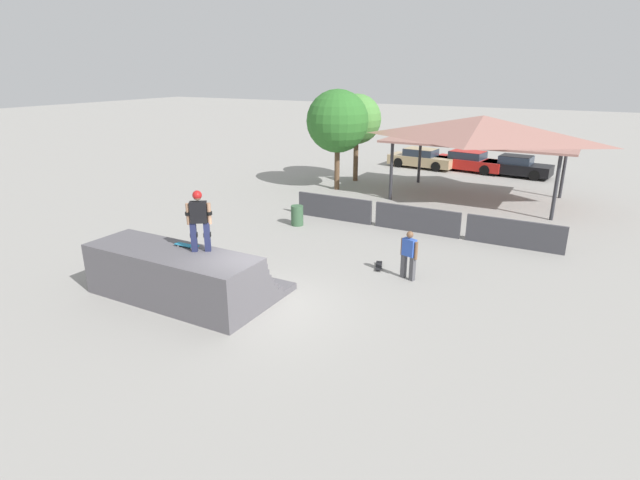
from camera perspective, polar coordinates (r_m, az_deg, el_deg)
ground_plane at (r=14.23m, az=-6.97°, el=-7.59°), size 160.00×160.00×0.00m
quarter_pipe_ramp at (r=15.00m, az=-15.70°, el=-3.92°), size 5.32×3.23×1.51m
skater_on_deck at (r=14.00m, az=-13.67°, el=2.59°), size 0.70×0.54×1.73m
skateboard_on_deck at (r=14.67m, az=-14.92°, el=-0.60°), size 0.79×0.22×0.09m
bystander_walking at (r=15.83m, az=10.12°, el=-1.44°), size 0.63×0.34×1.59m
skateboard_on_ground at (r=16.90m, az=6.74°, el=-2.93°), size 0.46×0.82×0.09m
barrier_fence at (r=20.61m, az=11.00°, el=2.29°), size 11.08×0.12×1.05m
pavilion_shelter at (r=26.29m, az=18.07°, el=11.97°), size 8.90×5.31×4.17m
tree_beside_pavilion at (r=29.43m, az=4.21°, el=13.58°), size 2.82×2.82×4.99m
tree_far_back at (r=27.14m, az=2.02°, el=13.40°), size 3.30×3.30×5.34m
trash_bin at (r=21.20m, az=-2.63°, el=2.82°), size 0.52×0.52×0.85m
parked_car_tan at (r=34.53m, az=11.53°, el=9.11°), size 4.50×2.12×1.27m
parked_car_red at (r=34.16m, az=16.61°, el=8.60°), size 4.74×2.44×1.27m
parked_car_black at (r=33.32m, az=21.55°, el=7.81°), size 4.15×2.02×1.27m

